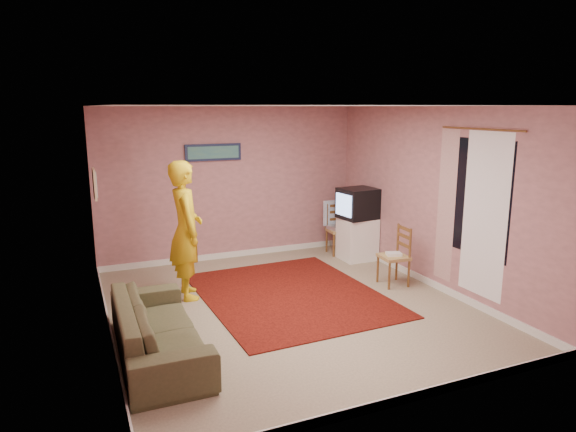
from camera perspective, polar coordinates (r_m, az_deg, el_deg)
name	(u,v)px	position (r m, az deg, el deg)	size (l,w,h in m)	color
ground	(289,307)	(6.89, 0.08, -10.03)	(5.00, 5.00, 0.00)	tan
wall_back	(231,184)	(8.83, -6.36, 3.57)	(4.50, 0.02, 2.60)	#B8797C
wall_front	(408,265)	(4.40, 13.14, -5.31)	(4.50, 0.02, 2.60)	#B8797C
wall_left	(101,226)	(6.01, -20.03, -1.08)	(0.02, 5.00, 2.60)	#B8797C
wall_right	(432,198)	(7.67, 15.72, 1.92)	(0.02, 5.00, 2.60)	#B8797C
ceiling	(289,106)	(6.38, 0.09, 12.14)	(4.50, 5.00, 0.02)	silver
baseboard_back	(233,254)	(9.09, -6.16, -4.25)	(4.50, 0.02, 0.10)	silver
baseboard_front	(400,400)	(4.92, 12.34, -19.32)	(4.50, 0.02, 0.10)	silver
baseboard_left	(110,332)	(6.39, -19.12, -12.05)	(0.02, 5.00, 0.10)	silver
baseboard_right	(427,281)	(7.97, 15.15, -6.97)	(0.02, 5.00, 0.10)	silver
window	(478,198)	(6.98, 20.36, 1.89)	(0.01, 1.10, 1.50)	black
curtain_sheer	(485,216)	(6.90, 21.01, 0.04)	(0.01, 0.75, 2.10)	white
curtain_floral	(446,206)	(7.39, 17.17, 1.07)	(0.01, 0.35, 2.10)	beige
curtain_rod	(481,129)	(6.86, 20.63, 9.04)	(0.02, 0.02, 1.40)	brown
picture_back	(213,152)	(8.65, -8.30, 7.02)	(0.95, 0.04, 0.28)	#151D3B
picture_left	(95,184)	(7.54, -20.68, 3.35)	(0.04, 0.38, 0.42)	beige
area_rug	(290,294)	(7.29, 0.23, -8.70)	(2.34, 2.92, 0.02)	black
tv_cabinet	(357,239)	(8.93, 7.71, -2.51)	(0.57, 0.52, 0.72)	white
crt_tv	(358,203)	(8.79, 7.79, 1.40)	(0.66, 0.60, 0.52)	black
chair_a	(339,224)	(9.18, 5.73, -0.90)	(0.43, 0.42, 0.48)	tan
dvd_player	(339,227)	(9.19, 5.73, -1.24)	(0.38, 0.27, 0.07)	#AEAEB3
blue_throw	(335,213)	(9.31, 5.19, 0.38)	(0.43, 0.05, 0.45)	#89B1E0
chair_b	(394,250)	(7.69, 11.70, -3.68)	(0.41, 0.42, 0.48)	tan
game_console	(394,254)	(7.71, 11.67, -4.15)	(0.21, 0.16, 0.04)	white
sofa	(158,328)	(5.70, -14.24, -11.99)	(2.07, 0.81, 0.60)	#4D4A2E
person	(186,230)	(7.11, -11.28, -1.54)	(0.69, 0.45, 1.90)	gold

